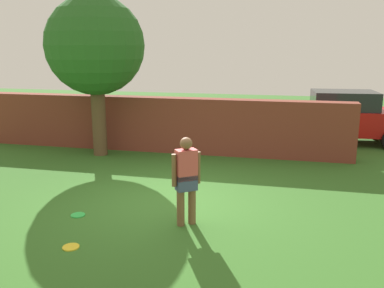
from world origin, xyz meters
TOP-DOWN VIEW (x-y plane):
  - ground_plane at (0.00, 0.00)m, footprint 40.00×40.00m
  - brick_wall at (-1.50, 4.12)m, footprint 11.70×0.50m
  - tree at (-2.93, 3.28)m, footprint 2.79×2.79m
  - person at (0.74, -0.98)m, footprint 0.46×0.39m
  - car at (4.26, 6.60)m, footprint 4.31×2.15m
  - frisbee_yellow at (-0.86, -2.27)m, footprint 0.27×0.27m
  - frisbee_green at (-1.38, -1.06)m, footprint 0.27×0.27m

SIDE VIEW (x-z plane):
  - ground_plane at x=0.00m, z-range 0.00..0.00m
  - frisbee_yellow at x=-0.86m, z-range 0.00..0.02m
  - frisbee_green at x=-1.38m, z-range 0.00..0.02m
  - brick_wall at x=-1.50m, z-range 0.00..1.66m
  - car at x=4.26m, z-range 0.00..1.72m
  - person at x=0.74m, z-range 0.09..1.71m
  - tree at x=-2.93m, z-range 0.86..5.43m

